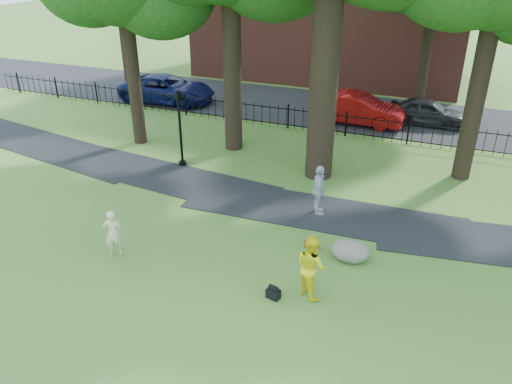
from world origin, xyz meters
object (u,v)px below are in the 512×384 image
at_px(woman, 113,233).
at_px(boulder, 350,250).
at_px(man, 311,266).
at_px(lamppost, 180,130).
at_px(red_sedan, 357,109).

relative_size(woman, boulder, 1.33).
height_order(man, boulder, man).
distance_m(woman, man, 6.14).
bearing_deg(lamppost, red_sedan, 70.16).
height_order(boulder, red_sedan, red_sedan).
xyz_separation_m(man, boulder, (0.67, 2.07, -0.58)).
bearing_deg(boulder, woman, -160.01).
bearing_deg(red_sedan, woman, 165.56).
bearing_deg(man, lamppost, -1.86).
relative_size(boulder, lamppost, 0.35).
height_order(woman, lamppost, lamppost).
distance_m(boulder, lamppost, 9.44).
relative_size(man, boulder, 1.59).
xyz_separation_m(woman, lamppost, (-1.48, 6.83, 0.86)).
bearing_deg(woman, red_sedan, -139.05).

